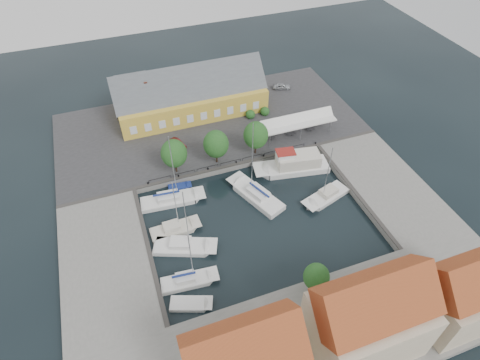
# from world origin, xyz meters

# --- Properties ---
(ground) EXTENTS (140.00, 140.00, 0.00)m
(ground) POSITION_xyz_m (0.00, 0.00, 0.00)
(ground) COLOR black
(ground) RESTS_ON ground
(north_quay) EXTENTS (56.00, 26.00, 1.00)m
(north_quay) POSITION_xyz_m (0.00, 23.00, 0.50)
(north_quay) COLOR #2D2D30
(north_quay) RESTS_ON ground
(west_quay) EXTENTS (12.00, 24.00, 1.00)m
(west_quay) POSITION_xyz_m (-22.00, -2.00, 0.50)
(west_quay) COLOR slate
(west_quay) RESTS_ON ground
(east_quay) EXTENTS (12.00, 24.00, 1.00)m
(east_quay) POSITION_xyz_m (22.00, -2.00, 0.50)
(east_quay) COLOR slate
(east_quay) RESTS_ON ground
(south_bank) EXTENTS (56.00, 14.00, 1.00)m
(south_bank) POSITION_xyz_m (0.00, -21.00, 0.50)
(south_bank) COLOR slate
(south_bank) RESTS_ON ground
(quay_edge_fittings) EXTENTS (56.00, 24.72, 0.40)m
(quay_edge_fittings) POSITION_xyz_m (0.02, 4.75, 1.06)
(quay_edge_fittings) COLOR #383533
(quay_edge_fittings) RESTS_ON north_quay
(warehouse) EXTENTS (28.56, 14.00, 9.55)m
(warehouse) POSITION_xyz_m (-2.60, 28.36, 4.43)
(warehouse) COLOR gold
(warehouse) RESTS_ON north_quay
(tent_canopy) EXTENTS (14.00, 4.00, 2.83)m
(tent_canopy) POSITION_xyz_m (14.00, 14.50, 3.68)
(tent_canopy) COLOR white
(tent_canopy) RESTS_ON north_quay
(quay_trees) EXTENTS (18.20, 4.20, 6.30)m
(quay_trees) POSITION_xyz_m (-2.00, 12.00, 4.88)
(quay_trees) COLOR black
(quay_trees) RESTS_ON north_quay
(car_silver) EXTENTS (3.93, 2.51, 1.25)m
(car_silver) POSITION_xyz_m (18.00, 29.69, 1.62)
(car_silver) COLOR #B0B3B8
(car_silver) RESTS_ON north_quay
(car_red) EXTENTS (2.66, 3.75, 1.17)m
(car_red) POSITION_xyz_m (-7.23, 18.40, 1.59)
(car_red) COLOR maroon
(car_red) RESTS_ON north_quay
(center_sailboat) EXTENTS (6.90, 10.92, 14.37)m
(center_sailboat) POSITION_xyz_m (1.57, 2.90, 0.36)
(center_sailboat) COLOR white
(center_sailboat) RESTS_ON ground
(trawler) EXTENTS (13.22, 5.90, 5.00)m
(trawler) POSITION_xyz_m (9.97, 6.78, 1.02)
(trawler) COLOR white
(trawler) RESTS_ON ground
(east_boat_b) EXTENTS (8.63, 5.03, 11.33)m
(east_boat_b) POSITION_xyz_m (11.92, -1.01, 0.26)
(east_boat_b) COLOR white
(east_boat_b) RESTS_ON ground
(west_boat_a) EXTENTS (10.35, 3.70, 13.20)m
(west_boat_a) POSITION_xyz_m (-11.21, 6.56, 0.27)
(west_boat_a) COLOR white
(west_boat_a) RESTS_ON ground
(west_boat_b) EXTENTS (7.54, 2.82, 10.26)m
(west_boat_b) POSITION_xyz_m (-12.12, 0.59, 0.26)
(west_boat_b) COLOR beige
(west_boat_b) RESTS_ON ground
(west_boat_c) EXTENTS (9.27, 5.93, 12.01)m
(west_boat_c) POSITION_xyz_m (-11.61, -2.87, 0.26)
(west_boat_c) COLOR white
(west_boat_c) RESTS_ON ground
(west_boat_d) EXTENTS (7.79, 2.98, 10.32)m
(west_boat_d) POSITION_xyz_m (-12.39, -8.41, 0.27)
(west_boat_d) COLOR white
(west_boat_d) RESTS_ON ground
(launch_sw) EXTENTS (5.67, 3.72, 0.98)m
(launch_sw) POSITION_xyz_m (-12.97, -11.60, 0.09)
(launch_sw) COLOR white
(launch_sw) RESTS_ON ground
(launch_nw) EXTENTS (3.93, 1.90, 0.88)m
(launch_nw) POSITION_xyz_m (-9.33, 9.05, 0.09)
(launch_nw) COLOR navy
(launch_nw) RESTS_ON ground
(townhouses) EXTENTS (36.30, 8.50, 12.00)m
(townhouses) POSITION_xyz_m (1.93, -23.24, 5.82)
(townhouses) COLOR beige
(townhouses) RESTS_ON south_bank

